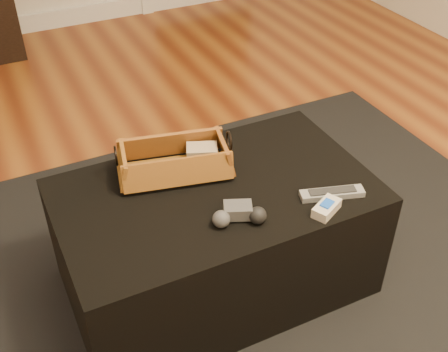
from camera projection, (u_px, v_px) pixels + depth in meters
name	position (u px, v px, depth m)	size (l,w,h in m)	color
floor	(183.00, 320.00, 1.90)	(5.00, 5.50, 0.01)	brown
baseboard	(28.00, 23.00, 3.82)	(5.00, 0.04, 0.12)	white
area_rug	(223.00, 291.00, 1.99)	(2.60, 2.00, 0.01)	black
ottoman	(216.00, 238.00, 1.90)	(1.00, 0.60, 0.42)	black
tv_remote	(170.00, 170.00, 1.81)	(0.19, 0.04, 0.02)	black
cloth_bundle	(202.00, 154.00, 1.86)	(0.10, 0.07, 0.06)	tan
wicker_basket	(175.00, 162.00, 1.81)	(0.40, 0.26, 0.13)	olive
game_controller	(239.00, 214.00, 1.63)	(0.17, 0.12, 0.05)	#3F3F42
silver_remote	(332.00, 193.00, 1.74)	(0.20, 0.10, 0.02)	gray
cream_gadget	(327.00, 208.00, 1.67)	(0.11, 0.09, 0.04)	beige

